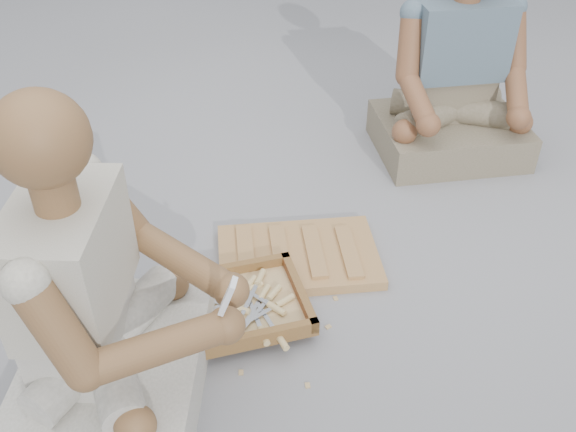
{
  "coord_description": "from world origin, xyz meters",
  "views": [
    {
      "loc": [
        -0.02,
        -1.48,
        1.57
      ],
      "look_at": [
        -0.04,
        0.2,
        0.3
      ],
      "focal_mm": 40.0,
      "sensor_mm": 36.0,
      "label": 1
    }
  ],
  "objects_px": {
    "craftsman": "(100,311)",
    "companion": "(455,84)",
    "carved_panel": "(298,256)",
    "tool_tray": "(238,306)"
  },
  "relations": [
    {
      "from": "craftsman",
      "to": "companion",
      "type": "bearing_deg",
      "value": 140.01
    },
    {
      "from": "carved_panel",
      "to": "companion",
      "type": "height_order",
      "value": "companion"
    },
    {
      "from": "carved_panel",
      "to": "tool_tray",
      "type": "relative_size",
      "value": 1.11
    },
    {
      "from": "craftsman",
      "to": "companion",
      "type": "xyz_separation_m",
      "value": [
        1.23,
        1.4,
        0.0
      ]
    },
    {
      "from": "carved_panel",
      "to": "companion",
      "type": "xyz_separation_m",
      "value": [
        0.69,
        0.81,
        0.31
      ]
    },
    {
      "from": "carved_panel",
      "to": "tool_tray",
      "type": "bearing_deg",
      "value": -123.69
    },
    {
      "from": "carved_panel",
      "to": "craftsman",
      "type": "xyz_separation_m",
      "value": [
        -0.54,
        -0.59,
        0.31
      ]
    },
    {
      "from": "companion",
      "to": "carved_panel",
      "type": "bearing_deg",
      "value": 39.65
    },
    {
      "from": "craftsman",
      "to": "tool_tray",
      "type": "bearing_deg",
      "value": 132.08
    },
    {
      "from": "tool_tray",
      "to": "companion",
      "type": "xyz_separation_m",
      "value": [
        0.89,
        1.11,
        0.27
      ]
    }
  ]
}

